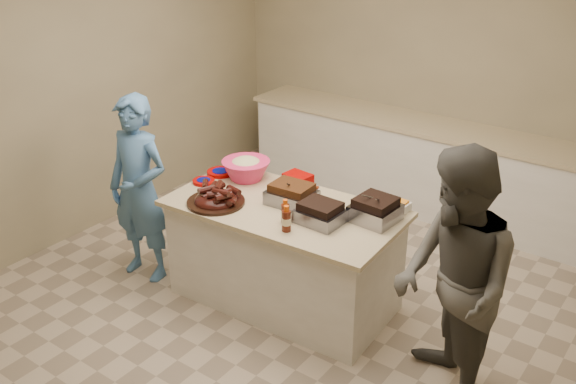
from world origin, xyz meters
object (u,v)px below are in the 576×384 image
Objects in this scene: mustard_bottle at (281,193)px; plastic_cup at (231,168)px; coleslaw_bowl at (246,179)px; roasting_pan at (375,220)px; guest_blue at (148,272)px; island at (284,299)px; bbq_bottle_a at (286,231)px; bbq_bottle_b at (285,222)px; rib_platter at (216,203)px.

mustard_bottle reaches higher than plastic_cup.
roasting_pan is at bearing -1.21° from coleslaw_bowl.
coleslaw_bowl is at bearing 36.76° from guest_blue.
mustard_bottle is at bearing -174.23° from roasting_pan.
island is 14.02× the size of mustard_bottle.
bbq_bottle_b is (-0.08, 0.10, 0.00)m from bbq_bottle_a.
plastic_cup is at bearing 166.56° from mustard_bottle.
island is 17.42× the size of plastic_cup.
coleslaw_bowl reaches higher than island.
coleslaw_bowl is 0.26m from plastic_cup.
rib_platter and bbq_bottle_b have the same top height.
mustard_bottle is at bearing 55.89° from rib_platter.
coleslaw_bowl reaches higher than bbq_bottle_a.
coleslaw_bowl reaches higher than roasting_pan.
island is 0.86m from mustard_bottle.
bbq_bottle_b is 0.48m from mustard_bottle.
island is at bearing -22.23° from plastic_cup.
island is at bearing 10.66° from guest_blue.
coleslaw_bowl is 2.05× the size of bbq_bottle_a.
mustard_bottle is at bearing 129.99° from bbq_bottle_a.
bbq_bottle_b reaches higher than mustard_bottle.
island is at bearing -48.15° from mustard_bottle.
plastic_cup is at bearing 154.93° from island.
island is 0.97m from rib_platter.
bbq_bottle_a is 0.60m from mustard_bottle.
roasting_pan is 2.08m from guest_blue.
bbq_bottle_b is 0.11× the size of guest_blue.
rib_platter is 2.30× the size of bbq_bottle_a.
bbq_bottle_a reaches higher than island.
roasting_pan reaches higher than guest_blue.
coleslaw_bowl is 1.19m from guest_blue.
rib_platter is at bearing -153.65° from roasting_pan.
bbq_bottle_a is at bearing -126.57° from roasting_pan.
rib_platter is at bearing -152.70° from island.
bbq_bottle_b is (0.16, -0.20, 0.83)m from island.
mustard_bottle is at bearing 21.09° from guest_blue.
plastic_cup is (-1.03, 0.62, 0.00)m from bbq_bottle_a.
island is 1.23m from guest_blue.
guest_blue is at bearing -171.88° from rib_platter.
coleslaw_bowl reaches higher than plastic_cup.
coleslaw_bowl reaches higher than mustard_bottle.
coleslaw_bowl is at bearing 154.67° from island.
island is at bearing -159.20° from roasting_pan.
bbq_bottle_a reaches higher than bbq_bottle_b.
bbq_bottle_b reaches higher than roasting_pan.
bbq_bottle_b reaches higher than guest_blue.
island is 1.19m from plastic_cup.
rib_platter is 3.51× the size of mustard_bottle.
bbq_bottle_a is 0.12× the size of guest_blue.
bbq_bottle_a reaches higher than plastic_cup.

